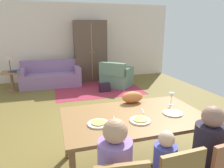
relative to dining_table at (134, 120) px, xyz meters
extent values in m
cube|color=brown|center=(0.11, 1.94, -0.70)|extent=(6.78, 6.69, 0.02)
cube|color=beige|center=(0.11, 5.33, 0.66)|extent=(6.78, 0.10, 2.70)
cube|color=olive|center=(0.00, 0.00, 0.05)|extent=(1.79, 1.06, 0.04)
cube|color=olive|center=(0.83, -0.47, -0.33)|extent=(0.06, 0.06, 0.72)
cube|color=olive|center=(-0.83, 0.47, -0.33)|extent=(0.06, 0.06, 0.72)
cube|color=olive|center=(0.83, 0.47, -0.33)|extent=(0.06, 0.06, 0.72)
cylinder|color=silver|center=(-0.49, -0.12, 0.07)|extent=(0.25, 0.25, 0.02)
cylinder|color=gold|center=(-0.49, -0.12, 0.09)|extent=(0.17, 0.17, 0.01)
cylinder|color=white|center=(0.00, -0.18, 0.07)|extent=(0.25, 0.25, 0.02)
cylinder|color=gold|center=(0.00, -0.18, 0.09)|extent=(0.17, 0.17, 0.01)
cylinder|color=silver|center=(0.49, -0.10, 0.07)|extent=(0.25, 0.25, 0.02)
cylinder|color=silver|center=(0.64, 0.18, 0.07)|extent=(0.06, 0.06, 0.01)
cylinder|color=silver|center=(0.64, 0.18, 0.12)|extent=(0.01, 0.01, 0.09)
cone|color=silver|center=(0.64, 0.18, 0.21)|extent=(0.07, 0.07, 0.09)
cube|color=silver|center=(-0.27, -0.05, 0.07)|extent=(0.02, 0.15, 0.01)
cube|color=silver|center=(0.16, 0.10, 0.07)|extent=(0.05, 0.17, 0.01)
cylinder|color=#9370BC|center=(-0.49, -0.75, -0.01)|extent=(0.30, 0.30, 0.46)
sphere|color=tan|center=(-0.49, -0.75, 0.31)|extent=(0.21, 0.21, 0.21)
cylinder|color=#464EAB|center=(0.00, -0.75, -0.08)|extent=(0.22, 0.22, 0.33)
sphere|color=beige|center=(0.00, -0.75, 0.15)|extent=(0.15, 0.15, 0.15)
cylinder|color=#26202F|center=(0.49, -0.75, -0.01)|extent=(0.30, 0.30, 0.46)
sphere|color=#946B58|center=(0.49, -0.75, 0.31)|extent=(0.21, 0.21, 0.21)
ellipsoid|color=#D97A3E|center=(0.15, 0.43, 0.15)|extent=(0.32, 0.17, 0.17)
cube|color=#9B2B3F|center=(0.36, 3.71, -0.69)|extent=(2.60, 1.80, 0.01)
cube|color=#8E6A99|center=(-1.02, 4.51, -0.48)|extent=(1.87, 0.84, 0.42)
cube|color=#8E6A99|center=(-1.02, 4.85, -0.07)|extent=(1.87, 0.20, 0.40)
cube|color=#8E6A99|center=(-1.86, 4.51, -0.17)|extent=(0.18, 0.84, 0.20)
cube|color=#8E6A99|center=(-0.17, 4.51, -0.17)|extent=(0.18, 0.84, 0.20)
cube|color=slate|center=(1.05, 3.91, -0.48)|extent=(1.19, 1.19, 0.42)
cube|color=slate|center=(0.82, 3.67, -0.07)|extent=(0.76, 0.73, 0.40)
cube|color=slate|center=(1.29, 3.69, -0.17)|extent=(0.70, 0.74, 0.20)
cube|color=slate|center=(0.80, 4.14, -0.17)|extent=(0.70, 0.74, 0.20)
cube|color=brown|center=(0.38, 4.94, 0.36)|extent=(1.10, 0.56, 2.10)
cube|color=#B38D46|center=(0.38, 4.66, 0.36)|extent=(0.02, 0.01, 1.89)
sphere|color=#B38D46|center=(0.32, 4.65, 0.36)|extent=(0.04, 0.04, 0.04)
sphere|color=#B38D46|center=(0.44, 4.65, 0.36)|extent=(0.04, 0.04, 0.04)
cube|color=#916343|center=(-2.15, 4.31, -0.13)|extent=(0.56, 0.56, 0.03)
cylinder|color=#916343|center=(-2.15, 4.31, -0.42)|extent=(0.08, 0.08, 0.55)
cylinder|color=#916343|center=(-2.15, 4.31, -0.68)|extent=(0.36, 0.36, 0.03)
cylinder|color=#46433E|center=(-2.15, 4.31, -0.10)|extent=(0.16, 0.16, 0.02)
cylinder|color=#46433E|center=(-2.15, 4.31, 0.08)|extent=(0.02, 0.02, 0.34)
cone|color=#D0A698|center=(-2.15, 4.31, 0.34)|extent=(0.26, 0.26, 0.18)
cube|color=maroon|center=(-2.01, 4.32, -0.10)|extent=(0.22, 0.16, 0.03)
cube|color=navy|center=(-2.00, 4.26, -0.07)|extent=(0.22, 0.16, 0.03)
cube|color=#261929|center=(0.50, 3.41, -0.56)|extent=(0.32, 0.16, 0.26)
camera|label=1|loc=(-0.94, -2.17, 1.12)|focal=32.33mm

